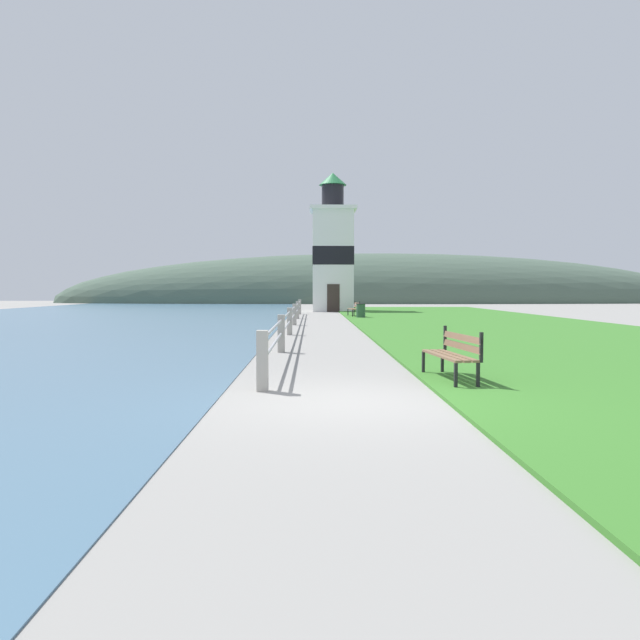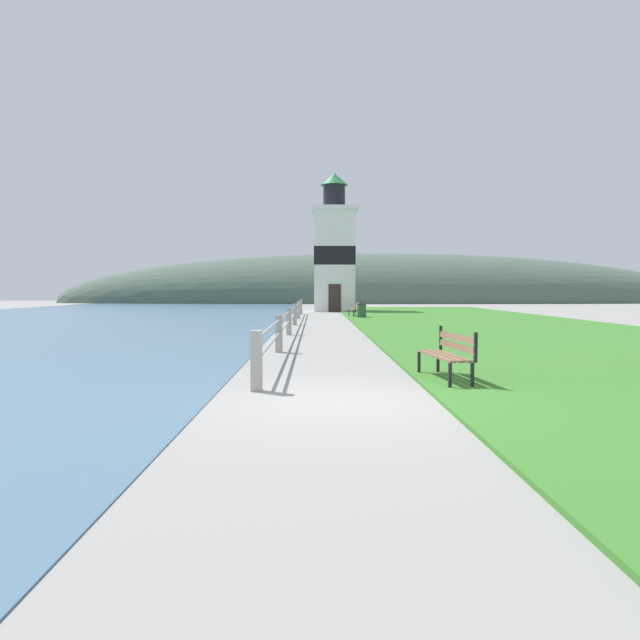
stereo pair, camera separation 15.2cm
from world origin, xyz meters
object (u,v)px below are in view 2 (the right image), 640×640
at_px(park_bench_midway, 356,308).
at_px(trash_bin, 362,311).
at_px(park_bench_near, 449,352).
at_px(lighthouse, 334,252).

bearing_deg(park_bench_midway, trash_bin, 90.45).
bearing_deg(park_bench_near, trash_bin, -96.67).
relative_size(park_bench_near, trash_bin, 2.29).
height_order(park_bench_midway, trash_bin, park_bench_midway).
xyz_separation_m(park_bench_near, park_bench_midway, (0.05, 25.84, -0.00)).
bearing_deg(trash_bin, park_bench_midway, 96.48).
bearing_deg(lighthouse, park_bench_midway, -84.12).
bearing_deg(lighthouse, trash_bin, -84.03).
height_order(park_bench_near, lighthouse, lighthouse).
height_order(lighthouse, trash_bin, lighthouse).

